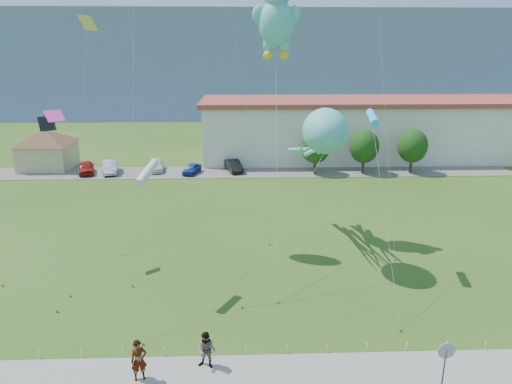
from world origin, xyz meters
TOP-DOWN VIEW (x-y plane):
  - ground at (0.00, 0.00)m, footprint 160.00×160.00m
  - sidewalk at (0.00, -2.75)m, footprint 80.00×2.50m
  - parking_strip at (0.00, 35.00)m, footprint 70.00×6.00m
  - hill_ridge at (0.00, 120.00)m, footprint 160.00×50.00m
  - pavilion at (-24.00, 38.00)m, footprint 9.20×9.20m
  - warehouse at (26.00, 44.00)m, footprint 61.00×15.00m
  - stop_sign at (9.50, -4.21)m, footprint 0.80×0.07m
  - rope_fence at (0.00, -1.30)m, footprint 26.05×0.05m
  - tree_near at (10.00, 34.00)m, footprint 3.60×3.60m
  - tree_mid at (16.00, 34.00)m, footprint 3.60×3.60m
  - tree_far at (22.00, 34.00)m, footprint 3.60×3.60m
  - pedestrian_left at (-3.81, -3.03)m, footprint 0.84×0.70m
  - pedestrian_right at (-0.83, -2.33)m, footprint 1.06×0.93m
  - parked_car_red at (-18.21, 34.81)m, footprint 3.00×4.73m
  - parked_car_silver at (-15.31, 34.99)m, footprint 2.66×4.92m
  - parked_car_white at (-9.81, 35.87)m, footprint 2.30×4.53m
  - parked_car_blue at (-5.17, 34.33)m, footprint 2.42×3.89m
  - parked_car_black at (-0.06, 35.35)m, footprint 2.66×4.60m
  - octopus_kite at (6.33, 10.14)m, footprint 7.05×13.41m
  - teddy_bear_kite at (3.54, 14.86)m, footprint 3.54×12.66m
  - small_kite_cyan at (9.21, 8.10)m, footprint 0.50×9.05m
  - small_kite_yellow at (-8.84, 9.63)m, footprint 1.63×6.50m
  - small_kite_pink at (-11.20, 9.24)m, footprint 2.32×7.90m
  - small_kite_white at (-4.52, 4.97)m, footprint 0.59×6.60m
  - small_kite_black at (-13.21, 12.02)m, footprint 2.04×7.38m

SIDE VIEW (x-z plane):
  - ground at x=0.00m, z-range 0.00..0.00m
  - parking_strip at x=0.00m, z-range 0.00..0.06m
  - sidewalk at x=0.00m, z-range 0.00..0.10m
  - rope_fence at x=0.00m, z-range 0.00..0.50m
  - parked_car_blue at x=-5.17m, z-range 0.06..1.29m
  - parked_car_white at x=-9.81m, z-range 0.06..1.32m
  - parked_car_black at x=-0.06m, z-range 0.06..1.49m
  - parked_car_red at x=-18.21m, z-range 0.06..1.56m
  - parked_car_silver at x=-15.31m, z-range 0.06..1.60m
  - pedestrian_right at x=-0.83m, z-range 0.10..1.93m
  - pedestrian_left at x=-3.81m, z-range 0.10..2.07m
  - stop_sign at x=9.50m, z-range 0.62..3.12m
  - pavilion at x=-24.00m, z-range 0.52..5.52m
  - tree_near at x=10.00m, z-range 0.65..6.12m
  - tree_mid at x=16.00m, z-range 0.65..6.12m
  - tree_far at x=22.00m, z-range 0.65..6.12m
  - warehouse at x=26.00m, z-range 0.02..8.22m
  - small_kite_white at x=-4.52m, z-range 3.57..11.70m
  - small_kite_black at x=-13.21m, z-range 3.46..13.29m
  - octopus_kite at x=6.33m, z-range 3.15..14.05m
  - small_kite_pink at x=-11.20m, z-range 3.75..14.47m
  - small_kite_cyan at x=9.21m, z-range 4.85..15.62m
  - hill_ridge at x=0.00m, z-range 0.00..25.00m
  - small_kite_yellow at x=-8.84m, z-range 5.65..22.15m
  - teddy_bear_kite at x=3.54m, z-range 7.05..26.47m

